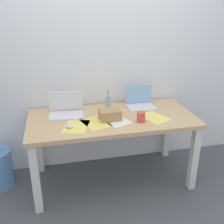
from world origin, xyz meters
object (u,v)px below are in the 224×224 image
desk (112,125)px  beer_bottle (108,102)px  cardboard_box (110,115)px  laptop_right (140,103)px  computer_mouse (69,126)px  laptop_left (66,110)px  coffee_mug (141,117)px

desk → beer_bottle: bearing=89.6°
desk → cardboard_box: size_ratio=8.17×
laptop_right → cardboard_box: (-0.40, -0.27, 0.00)m
cardboard_box → laptop_right: bearing=33.8°
computer_mouse → cardboard_box: size_ratio=0.50×
desk → cardboard_box: bearing=-118.8°
desk → laptop_left: size_ratio=4.64×
cardboard_box → coffee_mug: cardboard_box is taller
coffee_mug → beer_bottle: bearing=123.9°
laptop_left → computer_mouse: 0.30m
desk → laptop_left: laptop_left is taller
laptop_right → computer_mouse: 0.87m
laptop_left → cardboard_box: bearing=-27.6°
computer_mouse → desk: bearing=14.4°
desk → coffee_mug: coffee_mug is taller
desk → coffee_mug: bearing=-35.5°
computer_mouse → laptop_right: bearing=18.8°
beer_bottle → cardboard_box: (-0.04, -0.25, -0.04)m
computer_mouse → coffee_mug: coffee_mug is taller
desk → laptop_right: laptop_right is taller
laptop_left → beer_bottle: bearing=5.5°
laptop_left → laptop_right: bearing=3.9°
desk → cardboard_box: 0.17m
coffee_mug → laptop_right: bearing=72.5°
beer_bottle → desk: bearing=-90.4°
laptop_left → laptop_right: 0.80m
laptop_left → cardboard_box: size_ratio=1.76×
beer_bottle → cardboard_box: beer_bottle is taller
laptop_right → beer_bottle: bearing=-178.0°
desk → computer_mouse: computer_mouse is taller
cardboard_box → computer_mouse: bearing=-167.7°
laptop_right → computer_mouse: (-0.80, -0.35, -0.03)m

